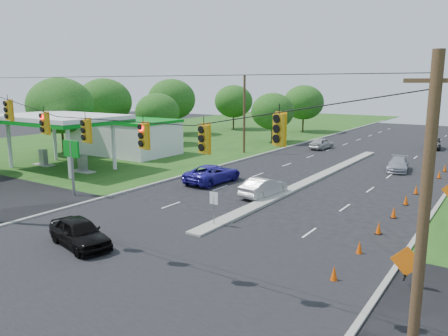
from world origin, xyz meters
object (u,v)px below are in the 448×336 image
Objects in this scene: black_sedan at (80,233)px; white_sedan at (263,187)px; blue_pickup at (213,174)px; gas_station at (115,133)px.

white_sedan is (2.90, 13.94, -0.04)m from black_sedan.
blue_pickup reaches higher than black_sedan.
gas_station is 28.59m from black_sedan.
gas_station reaches higher than white_sedan.
white_sedan is 0.77× the size of blue_pickup.
white_sedan is at bearing -16.24° from gas_station.
blue_pickup is at bearing -8.62° from white_sedan.
gas_station is at bearing 57.58° from black_sedan.
blue_pickup is (-2.76, 15.55, 0.02)m from black_sedan.
black_sedan is (19.80, -20.55, -1.83)m from gas_station.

